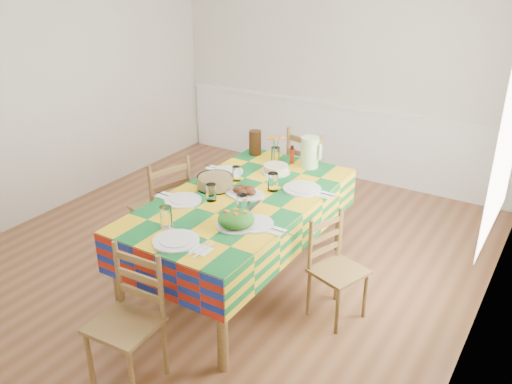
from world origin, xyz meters
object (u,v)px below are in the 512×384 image
Objects in this scene: chair_left at (163,209)px; chair_right at (335,269)px; chair_near at (129,321)px; chair_far at (312,177)px; meat_platter at (245,192)px; dining_table at (241,207)px; tea_pitcher at (255,143)px; green_pitcher at (310,152)px.

chair_left is 1.21× the size of chair_right.
chair_near is 0.90× the size of chair_far.
chair_near is at bearing -90.11° from meat_platter.
chair_near reaches higher than dining_table.
tea_pitcher is at bearing 116.80° from meat_platter.
green_pitcher is at bearing 78.98° from dining_table.
chair_near is 1.11× the size of chair_right.
chair_far is 1.03× the size of chair_left.
green_pitcher is 0.31× the size of chair_near.
dining_table is 1.37m from chair_far.
meat_platter is at bearing -63.20° from tea_pitcher.
tea_pitcher is 0.26× the size of chair_near.
green_pitcher is 2.32m from chair_near.
chair_right is at bearing 0.83° from dining_table.
meat_platter is at bearing 102.53° from chair_far.
chair_right is at bearing 135.26° from chair_far.
chair_right is at bearing 107.19° from chair_left.
green_pitcher reaches higher than meat_platter.
meat_platter is 0.97m from tea_pitcher.
chair_left is at bearing -114.41° from tea_pitcher.
green_pitcher is at bearing 56.46° from chair_right.
tea_pitcher is (-0.44, 0.92, 0.22)m from dining_table.
tea_pitcher is 2.36m from chair_near.
chair_right is (1.30, -0.90, -0.54)m from tea_pitcher.
chair_near is (-0.18, -2.25, -0.51)m from green_pitcher.
meat_platter is 1.34m from chair_far.
dining_table is 2.08× the size of chair_left.
chair_right is at bearing 54.44° from chair_near.
tea_pitcher reaches higher than chair_near.
tea_pitcher is 1.67m from chair_right.
tea_pitcher is (-0.61, 0.02, -0.02)m from green_pitcher.
chair_right is (0.87, 0.01, -0.32)m from dining_table.
meat_platter is 1.21× the size of green_pitcher.
tea_pitcher is (-0.44, 0.86, 0.09)m from meat_platter.
dining_table is 2.51× the size of chair_right.
green_pitcher is (0.17, 0.90, 0.24)m from dining_table.
dining_table is 1.38m from chair_near.
meat_platter is 1.45× the size of tea_pitcher.
meat_platter is at bearing 110.74° from chair_left.
meat_platter is 0.87m from green_pitcher.
meat_platter is 0.33× the size of chair_far.
tea_pitcher is 0.75m from chair_far.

